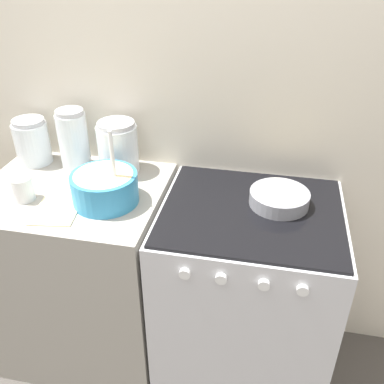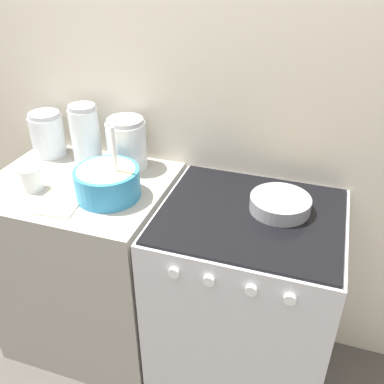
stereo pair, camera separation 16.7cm
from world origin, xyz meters
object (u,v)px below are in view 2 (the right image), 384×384
mixing_bowl (107,181)px  storage_jar_right (127,147)px  storage_jar_left (48,137)px  storage_jar_middle (86,137)px  stove (243,301)px  tin_can (31,179)px  baking_pan (280,203)px

mixing_bowl → storage_jar_right: 0.26m
storage_jar_left → storage_jar_middle: storage_jar_middle is taller
stove → mixing_bowl: bearing=-174.5°
mixing_bowl → storage_jar_right: bearing=97.7°
mixing_bowl → storage_jar_middle: bearing=133.0°
storage_jar_middle → mixing_bowl: bearing=-47.0°
storage_jar_right → storage_jar_middle: bearing=-180.0°
stove → mixing_bowl: mixing_bowl is taller
storage_jar_middle → storage_jar_right: bearing=0.0°
storage_jar_right → tin_can: storage_jar_right is taller
baking_pan → storage_jar_middle: storage_jar_middle is taller
storage_jar_middle → tin_can: bearing=-105.2°
baking_pan → storage_jar_right: size_ratio=1.01×
baking_pan → storage_jar_middle: bearing=171.0°
stove → baking_pan: size_ratio=3.97×
mixing_bowl → baking_pan: 0.68m
mixing_bowl → storage_jar_right: (-0.04, 0.26, 0.03)m
storage_jar_right → storage_jar_left: bearing=-180.0°
baking_pan → storage_jar_middle: 0.93m
mixing_bowl → baking_pan: (0.67, 0.11, -0.04)m
storage_jar_middle → storage_jar_right: size_ratio=1.16×
baking_pan → storage_jar_right: storage_jar_right is taller
baking_pan → storage_jar_right: bearing=168.5°
mixing_bowl → tin_can: bearing=-171.1°
mixing_bowl → tin_can: 0.33m
baking_pan → storage_jar_right: 0.73m
storage_jar_right → tin_can: 0.43m
mixing_bowl → tin_can: size_ratio=3.13×
storage_jar_right → baking_pan: bearing=-11.5°
tin_can → mixing_bowl: bearing=8.9°
mixing_bowl → storage_jar_left: 0.52m
tin_can → storage_jar_middle: bearing=74.8°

